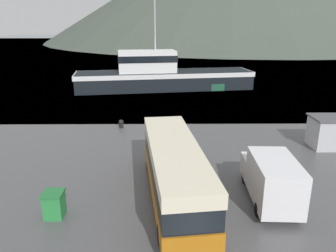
{
  "coord_description": "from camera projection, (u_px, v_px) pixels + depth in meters",
  "views": [
    {
      "loc": [
        -3.05,
        -6.25,
        9.3
      ],
      "look_at": [
        -2.82,
        16.7,
        2.0
      ],
      "focal_mm": 35.0,
      "sensor_mm": 36.0,
      "label": 1
    }
  ],
  "objects": [
    {
      "name": "fishing_boat",
      "position": [
        161.0,
        75.0,
        47.14
      ],
      "size": [
        25.77,
        9.28,
        12.25
      ],
      "rotation": [
        0.0,
        0.0,
        4.86
      ],
      "color": "black",
      "rests_on": "water_surface"
    },
    {
      "name": "small_boat",
      "position": [
        196.0,
        87.0,
        46.77
      ],
      "size": [
        7.84,
        2.9,
        0.98
      ],
      "rotation": [
        0.0,
        0.0,
        4.82
      ],
      "color": "#1E5138",
      "rests_on": "water_surface"
    },
    {
      "name": "storage_bin",
      "position": [
        54.0,
        204.0,
        16.21
      ],
      "size": [
        0.99,
        1.01,
        1.35
      ],
      "color": "#287F3D",
      "rests_on": "ground"
    },
    {
      "name": "dock_kiosk",
      "position": [
        327.0,
        132.0,
        25.17
      ],
      "size": [
        2.6,
        2.5,
        2.43
      ],
      "color": "#B2B2B7",
      "rests_on": "ground"
    },
    {
      "name": "water_surface",
      "position": [
        171.0,
        44.0,
        145.64
      ],
      "size": [
        240.0,
        240.0,
        0.0
      ],
      "primitive_type": "plane",
      "color": "slate",
      "rests_on": "ground"
    },
    {
      "name": "tour_bus",
      "position": [
        174.0,
        169.0,
        17.57
      ],
      "size": [
        3.76,
        11.0,
        3.17
      ],
      "rotation": [
        0.0,
        0.0,
        0.12
      ],
      "color": "#B26614",
      "rests_on": "ground"
    },
    {
      "name": "delivery_van",
      "position": [
        271.0,
        178.0,
        17.43
      ],
      "size": [
        2.36,
        5.77,
        2.62
      ],
      "rotation": [
        0.0,
        0.0,
        -0.04
      ],
      "color": "silver",
      "rests_on": "ground"
    },
    {
      "name": "mooring_bollard",
      "position": [
        121.0,
        123.0,
        30.06
      ],
      "size": [
        0.46,
        0.46,
        0.77
      ],
      "color": "black",
      "rests_on": "ground"
    }
  ]
}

